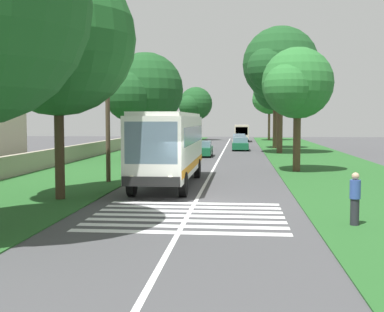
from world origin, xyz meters
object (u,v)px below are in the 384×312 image
object	(u,v)px
roadside_tree_right_3	(268,99)
trailing_car_2	(239,141)
trailing_minibus_0	(242,131)
coach_bus	(170,144)
roadside_tree_left_3	(195,105)
roadside_tree_right_1	(274,90)
trailing_car_1	(240,144)
trailing_car_3	(239,139)
roadside_tree_left_2	(56,43)
roadside_tree_right_2	(296,85)
trailing_car_0	(202,149)
roadside_tree_left_0	(144,93)
pedestrian	(355,198)
roadside_tree_right_0	(279,66)
utility_pole	(108,108)

from	to	relation	value
roadside_tree_right_3	trailing_car_2	bearing A→B (deg)	167.02
trailing_minibus_0	coach_bus	bearing A→B (deg)	175.91
roadside_tree_left_3	roadside_tree_right_1	size ratio (longest dim) A/B	0.90
roadside_tree_right_1	trailing_car_1	bearing A→B (deg)	137.19
trailing_car_3	roadside_tree_left_3	bearing A→B (deg)	30.65
roadside_tree_left_2	roadside_tree_right_2	size ratio (longest dim) A/B	1.25
trailing_car_3	roadside_tree_right_2	distance (m)	37.69
trailing_car_0	trailing_car_2	xyz separation A→B (m)	(16.85, -3.37, 0.00)
trailing_car_1	roadside_tree_right_1	bearing A→B (deg)	-42.81
coach_bus	roadside_tree_right_3	bearing A→B (deg)	-7.96
trailing_car_2	roadside_tree_right_2	xyz separation A→B (m)	(-30.12, -3.63, 4.93)
trailing_car_0	trailing_car_2	size ratio (longest dim) A/B	1.00
coach_bus	trailing_car_3	xyz separation A→B (m)	(44.65, -3.44, -1.48)
roadside_tree_right_1	roadside_tree_right_2	bearing A→B (deg)	179.23
trailing_car_0	roadside_tree_right_3	distance (m)	37.60
trailing_car_2	roadside_tree_left_3	bearing A→B (deg)	20.72
trailing_car_2	roadside_tree_right_2	size ratio (longest dim) A/B	0.54
trailing_minibus_0	roadside_tree_left_0	xyz separation A→B (m)	(-36.27, 8.20, 4.08)
roadside_tree_left_3	trailing_minibus_0	bearing A→B (deg)	-118.40
pedestrian	roadside_tree_right_2	bearing A→B (deg)	0.51
coach_bus	roadside_tree_right_3	world-z (taller)	roadside_tree_right_3
roadside_tree_left_3	trailing_car_2	bearing A→B (deg)	-159.28
trailing_car_1	roadside_tree_right_0	world-z (taller)	roadside_tree_right_0
trailing_car_0	roadside_tree_right_0	size ratio (longest dim) A/B	0.34
trailing_minibus_0	pedestrian	bearing A→B (deg)	-176.77
trailing_car_1	pedestrian	distance (m)	40.10
roadside_tree_right_1	roadside_tree_right_2	xyz separation A→B (m)	(-27.05, 0.36, -1.24)
trailing_car_1	roadside_tree_right_1	xyz separation A→B (m)	(4.19, -3.88, 6.18)
roadside_tree_right_0	utility_pole	world-z (taller)	roadside_tree_right_0
coach_bus	trailing_minibus_0	distance (m)	52.87
trailing_car_0	roadside_tree_left_2	world-z (taller)	roadside_tree_left_2
roadside_tree_left_2	roadside_tree_left_3	distance (m)	61.84
trailing_car_2	trailing_minibus_0	size ratio (longest dim) A/B	0.72
trailing_car_2	roadside_tree_left_2	distance (m)	43.69
trailing_car_2	roadside_tree_left_0	size ratio (longest dim) A/B	0.48
trailing_car_2	roadside_tree_right_2	bearing A→B (deg)	-173.13
trailing_car_0	roadside_tree_left_0	world-z (taller)	roadside_tree_left_0
trailing_car_2	roadside_tree_left_3	size ratio (longest dim) A/B	0.50
trailing_minibus_0	roadside_tree_right_0	distance (m)	28.24
trailing_car_3	roadside_tree_right_0	bearing A→B (deg)	-168.37
roadside_tree_left_2	utility_pole	bearing A→B (deg)	-6.06
coach_bus	trailing_car_1	size ratio (longest dim) A/B	2.60
trailing_car_3	roadside_tree_left_3	world-z (taller)	roadside_tree_left_3
roadside_tree_left_3	roadside_tree_right_3	world-z (taller)	roadside_tree_right_3
roadside_tree_right_2	pedestrian	bearing A→B (deg)	-179.49
utility_pole	roadside_tree_left_2	bearing A→B (deg)	173.94
trailing_car_1	pedestrian	size ratio (longest dim) A/B	2.54
roadside_tree_right_0	pedestrian	xyz separation A→B (m)	(-35.22, 0.07, -7.73)
trailing_car_3	roadside_tree_right_2	size ratio (longest dim) A/B	0.54
coach_bus	trailing_car_3	bearing A→B (deg)	-4.40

